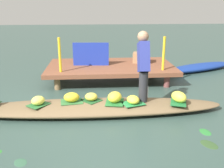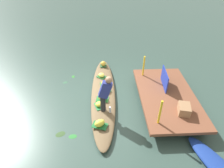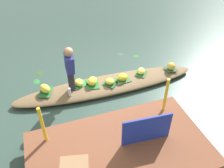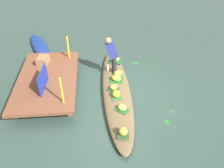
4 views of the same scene
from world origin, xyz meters
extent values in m
plane|color=#334A43|center=(0.00, 0.00, 0.00)|extent=(40.00, 40.00, 0.00)
cube|color=brown|center=(0.48, 2.11, 0.34)|extent=(3.20, 1.80, 0.10)
cylinder|color=brown|center=(-0.80, 1.39, 0.14)|extent=(0.14, 0.14, 0.29)
cylinder|color=brown|center=(1.76, 1.39, 0.14)|extent=(0.14, 0.14, 0.29)
cylinder|color=brown|center=(-0.80, 2.83, 0.14)|extent=(0.14, 0.14, 0.29)
cylinder|color=brown|center=(1.76, 2.83, 0.14)|extent=(0.14, 0.14, 0.29)
ellipsoid|color=brown|center=(0.00, 0.00, 0.10)|extent=(4.75, 0.88, 0.20)
cube|color=#277032|center=(0.40, -0.03, 0.21)|extent=(0.37, 0.45, 0.01)
ellipsoid|color=yellow|center=(0.40, -0.03, 0.30)|extent=(0.35, 0.37, 0.19)
cube|color=#1F6834|center=(1.54, -0.11, 0.21)|extent=(0.40, 0.50, 0.01)
ellipsoid|color=yellow|center=(1.54, -0.11, 0.30)|extent=(0.33, 0.37, 0.20)
cube|color=#205328|center=(-0.02, 0.09, 0.21)|extent=(0.43, 0.43, 0.01)
ellipsoid|color=yellow|center=(-0.02, 0.09, 0.28)|extent=(0.30, 0.30, 0.14)
cube|color=#2A6532|center=(-0.95, -0.06, 0.21)|extent=(0.43, 0.43, 0.01)
ellipsoid|color=#ECE758|center=(-0.95, -0.06, 0.28)|extent=(0.31, 0.32, 0.16)
cube|color=#278043|center=(0.72, -0.12, 0.21)|extent=(0.44, 0.38, 0.01)
ellipsoid|color=yellow|center=(0.72, -0.12, 0.28)|extent=(0.25, 0.29, 0.14)
cube|color=#357139|center=(-0.38, 0.05, 0.21)|extent=(0.43, 0.35, 0.01)
ellipsoid|color=gold|center=(-0.38, 0.05, 0.29)|extent=(0.30, 0.26, 0.17)
cube|color=#2D542E|center=(-1.80, 0.02, 0.21)|extent=(0.32, 0.29, 0.01)
ellipsoid|color=gold|center=(-1.80, 0.02, 0.31)|extent=(0.24, 0.23, 0.20)
cylinder|color=#28282D|center=(0.91, -0.01, 0.48)|extent=(0.16, 0.16, 0.55)
cube|color=navy|center=(0.91, 0.07, 1.00)|extent=(0.18, 0.42, 0.58)
sphere|color=#9E7556|center=(0.91, 0.18, 1.34)|extent=(0.20, 0.20, 0.20)
cylinder|color=silver|center=(1.02, 0.20, 0.31)|extent=(0.07, 0.07, 0.21)
cube|color=#1D319E|center=(-0.02, 2.11, 0.67)|extent=(0.90, 0.10, 0.58)
cylinder|color=yellow|center=(-0.72, 1.51, 0.78)|extent=(0.06, 0.06, 0.79)
cylinder|color=yellow|center=(1.68, 1.51, 0.78)|extent=(0.06, 0.06, 0.79)
cube|color=#9B724E|center=(1.31, 2.35, 0.52)|extent=(0.50, 0.41, 0.26)
ellipsoid|color=#2B7933|center=(1.73, -0.88, 0.00)|extent=(0.18, 0.24, 0.01)
ellipsoid|color=#2B732C|center=(-1.32, -1.22, 0.00)|extent=(0.19, 0.14, 0.01)
ellipsoid|color=#315B42|center=(-0.91, -1.48, 0.00)|extent=(0.23, 0.25, 0.01)
ellipsoid|color=#314F28|center=(1.63, -1.24, 0.00)|extent=(0.29, 0.33, 0.01)
camera|label=1|loc=(0.02, -4.37, 1.91)|focal=41.61mm
camera|label=2|loc=(5.27, 0.06, 4.38)|focal=30.72mm
camera|label=3|loc=(1.43, 4.45, 3.79)|focal=37.15mm
camera|label=4|loc=(-5.46, 0.60, 4.46)|focal=36.83mm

